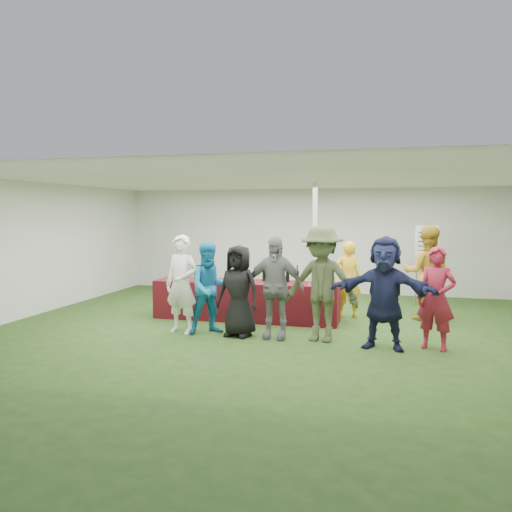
% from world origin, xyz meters
% --- Properties ---
extents(ground, '(60.00, 60.00, 0.00)m').
position_xyz_m(ground, '(0.00, 0.00, 0.00)').
color(ground, '#284719').
rests_on(ground, ground).
extents(tent, '(10.00, 10.00, 10.00)m').
position_xyz_m(tent, '(0.50, 1.20, 1.35)').
color(tent, white).
rests_on(tent, ground).
extents(serving_table, '(3.60, 0.80, 0.75)m').
position_xyz_m(serving_table, '(-0.71, 0.31, 0.38)').
color(serving_table, '#530D11').
rests_on(serving_table, ground).
extents(wine_bottles, '(0.71, 0.15, 0.32)m').
position_xyz_m(wine_bottles, '(-0.08, 0.44, 0.87)').
color(wine_bottles, black).
rests_on(wine_bottles, serving_table).
extents(wine_glasses, '(2.73, 0.16, 0.16)m').
position_xyz_m(wine_glasses, '(-1.19, 0.05, 0.86)').
color(wine_glasses, silver).
rests_on(wine_glasses, serving_table).
extents(water_bottle, '(0.07, 0.07, 0.23)m').
position_xyz_m(water_bottle, '(-0.60, 0.39, 0.85)').
color(water_bottle, silver).
rests_on(water_bottle, serving_table).
extents(bar_towel, '(0.25, 0.18, 0.03)m').
position_xyz_m(bar_towel, '(0.78, 0.36, 0.77)').
color(bar_towel, white).
rests_on(bar_towel, serving_table).
extents(dump_bucket, '(0.24, 0.24, 0.18)m').
position_xyz_m(dump_bucket, '(0.90, 0.09, 0.84)').
color(dump_bucket, slate).
rests_on(dump_bucket, serving_table).
extents(wine_list_sign, '(0.50, 0.03, 1.80)m').
position_xyz_m(wine_list_sign, '(2.79, 2.62, 1.32)').
color(wine_list_sign, slate).
rests_on(wine_list_sign, ground).
extents(staff_pourer, '(0.64, 0.52, 1.53)m').
position_xyz_m(staff_pourer, '(1.19, 0.97, 0.76)').
color(staff_pourer, yellow).
rests_on(staff_pourer, ground).
extents(staff_back, '(0.93, 0.75, 1.84)m').
position_xyz_m(staff_back, '(2.69, 1.15, 0.92)').
color(staff_back, gold).
rests_on(staff_back, ground).
extents(customer_0, '(0.69, 0.53, 1.70)m').
position_xyz_m(customer_0, '(-1.50, -1.01, 0.85)').
color(customer_0, white).
rests_on(customer_0, ground).
extents(customer_1, '(0.97, 0.93, 1.58)m').
position_xyz_m(customer_1, '(-1.01, -0.92, 0.79)').
color(customer_1, '#1779B0').
rests_on(customer_1, ground).
extents(customer_2, '(0.84, 0.64, 1.55)m').
position_xyz_m(customer_2, '(-0.48, -0.99, 0.77)').
color(customer_2, black).
rests_on(customer_2, ground).
extents(customer_3, '(1.01, 0.43, 1.70)m').
position_xyz_m(customer_3, '(0.13, -0.98, 0.85)').
color(customer_3, slate).
rests_on(customer_3, ground).
extents(customer_4, '(1.32, 0.90, 1.88)m').
position_xyz_m(customer_4, '(0.91, -0.97, 0.94)').
color(customer_4, '#40492B').
rests_on(customer_4, ground).
extents(customer_5, '(1.66, 0.73, 1.74)m').
position_xyz_m(customer_5, '(1.90, -1.18, 0.87)').
color(customer_5, '#181C3D').
rests_on(customer_5, ground).
extents(customer_6, '(0.67, 0.55, 1.58)m').
position_xyz_m(customer_6, '(2.66, -1.04, 0.79)').
color(customer_6, maroon).
rests_on(customer_6, ground).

